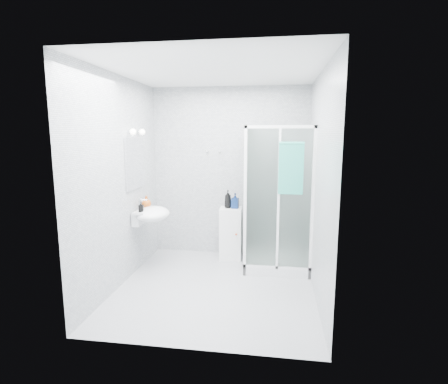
% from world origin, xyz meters
% --- Properties ---
extents(room, '(2.40, 2.60, 2.60)m').
position_xyz_m(room, '(0.00, 0.00, 1.30)').
color(room, '#B8BDBF').
rests_on(room, ground).
extents(shower_enclosure, '(0.90, 0.95, 2.00)m').
position_xyz_m(shower_enclosure, '(0.67, 0.77, 0.45)').
color(shower_enclosure, white).
rests_on(shower_enclosure, ground).
extents(wall_basin, '(0.46, 0.56, 0.35)m').
position_xyz_m(wall_basin, '(-0.99, 0.45, 0.80)').
color(wall_basin, white).
rests_on(wall_basin, ground).
extents(mirror, '(0.02, 0.60, 0.70)m').
position_xyz_m(mirror, '(-1.19, 0.45, 1.50)').
color(mirror, white).
rests_on(mirror, room).
extents(vanity_lights, '(0.10, 0.40, 0.08)m').
position_xyz_m(vanity_lights, '(-1.14, 0.45, 1.92)').
color(vanity_lights, silver).
rests_on(vanity_lights, room).
extents(wall_hooks, '(0.23, 0.06, 0.03)m').
position_xyz_m(wall_hooks, '(-0.25, 1.26, 1.62)').
color(wall_hooks, silver).
rests_on(wall_hooks, room).
extents(storage_cabinet, '(0.34, 0.36, 0.79)m').
position_xyz_m(storage_cabinet, '(0.05, 1.05, 0.39)').
color(storage_cabinet, white).
rests_on(storage_cabinet, ground).
extents(hand_towel, '(0.31, 0.05, 0.66)m').
position_xyz_m(hand_towel, '(0.89, 0.36, 1.48)').
color(hand_towel, teal).
rests_on(hand_towel, shower_enclosure).
extents(shampoo_bottle_a, '(0.13, 0.13, 0.27)m').
position_xyz_m(shampoo_bottle_a, '(0.01, 1.05, 0.93)').
color(shampoo_bottle_a, black).
rests_on(shampoo_bottle_a, storage_cabinet).
extents(shampoo_bottle_b, '(0.11, 0.11, 0.23)m').
position_xyz_m(shampoo_bottle_b, '(0.12, 1.05, 0.90)').
color(shampoo_bottle_b, '#0C204A').
rests_on(shampoo_bottle_b, storage_cabinet).
extents(soap_dispenser_orange, '(0.16, 0.16, 0.17)m').
position_xyz_m(soap_dispenser_orange, '(-1.09, 0.57, 0.95)').
color(soap_dispenser_orange, '#B55015').
rests_on(soap_dispenser_orange, wall_basin).
extents(soap_dispenser_black, '(0.07, 0.07, 0.14)m').
position_xyz_m(soap_dispenser_black, '(-1.06, 0.29, 0.93)').
color(soap_dispenser_black, black).
rests_on(soap_dispenser_black, wall_basin).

